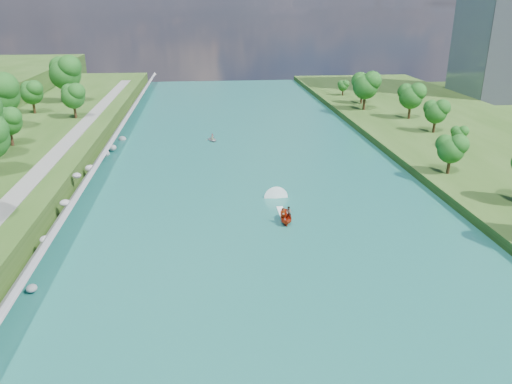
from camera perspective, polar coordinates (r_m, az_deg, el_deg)
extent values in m
plane|color=#2D5119|center=(58.43, 1.84, -7.26)|extent=(260.00, 260.00, 0.00)
cube|color=#1B6766|center=(76.52, -0.19, -0.22)|extent=(55.00, 240.00, 0.10)
cube|color=slate|center=(77.81, -19.49, 0.28)|extent=(3.54, 236.00, 4.05)
ellipsoid|color=gray|center=(55.85, -24.26, -10.00)|extent=(1.08, 1.18, 0.80)
ellipsoid|color=gray|center=(61.89, -22.97, -5.01)|extent=(1.17, 1.32, 0.81)
ellipsoid|color=gray|center=(70.92, -21.02, -1.16)|extent=(1.32, 1.45, 0.82)
ellipsoid|color=gray|center=(79.54, -19.80, 1.78)|extent=(1.28, 1.21, 0.83)
ellipsoid|color=gray|center=(86.77, -18.45, 2.59)|extent=(1.61, 1.46, 1.16)
ellipsoid|color=gray|center=(95.83, -16.84, 4.22)|extent=(1.57, 1.28, 1.23)
ellipsoid|color=gray|center=(102.36, -16.07, 4.89)|extent=(1.48, 1.77, 1.14)
ellipsoid|color=gray|center=(111.28, -15.04, 5.84)|extent=(1.70, 1.72, 1.33)
cube|color=gray|center=(79.11, -24.32, 1.28)|extent=(3.00, 200.00, 0.10)
ellipsoid|color=#144C16|center=(99.21, -26.41, 7.07)|extent=(4.94, 4.94, 8.23)
ellipsoid|color=#144C16|center=(111.88, -27.23, 9.65)|extent=(8.08, 8.08, 13.47)
ellipsoid|color=#144C16|center=(118.36, -20.16, 10.08)|extent=(5.46, 5.46, 9.11)
ellipsoid|color=#144C16|center=(127.38, -24.23, 10.16)|extent=(5.34, 5.34, 8.89)
ellipsoid|color=#144C16|center=(137.95, -20.95, 12.36)|extent=(8.36, 8.36, 13.93)
ellipsoid|color=#144C16|center=(85.95, 21.37, 4.41)|extent=(4.60, 4.60, 7.67)
ellipsoid|color=#144C16|center=(103.21, 22.18, 6.09)|extent=(3.00, 3.00, 5.01)
ellipsoid|color=#144C16|center=(113.47, 19.86, 8.46)|extent=(4.98, 4.98, 8.30)
ellipsoid|color=#144C16|center=(125.62, 17.28, 10.24)|extent=(6.01, 6.01, 10.01)
ellipsoid|color=#144C16|center=(133.63, 12.39, 11.60)|extent=(6.92, 6.92, 11.54)
ellipsoid|color=#144C16|center=(142.23, 12.04, 11.62)|extent=(5.34, 5.34, 8.90)
ellipsoid|color=#144C16|center=(154.72, 9.93, 11.81)|extent=(3.23, 3.23, 5.38)
imported|color=#B72C0E|center=(66.43, 3.41, -2.89)|extent=(1.70, 3.91, 1.48)
imported|color=#66605B|center=(65.79, 3.13, -2.60)|extent=(0.81, 0.69, 1.87)
imported|color=#66605B|center=(66.78, 3.77, -2.34)|extent=(1.02, 0.95, 1.67)
cube|color=white|center=(69.42, 3.00, -2.44)|extent=(0.90, 5.00, 0.06)
imported|color=#919399|center=(106.78, -5.00, 6.02)|extent=(3.17, 3.74, 0.66)
imported|color=#66605B|center=(106.64, -5.01, 6.30)|extent=(0.64, 0.45, 1.24)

